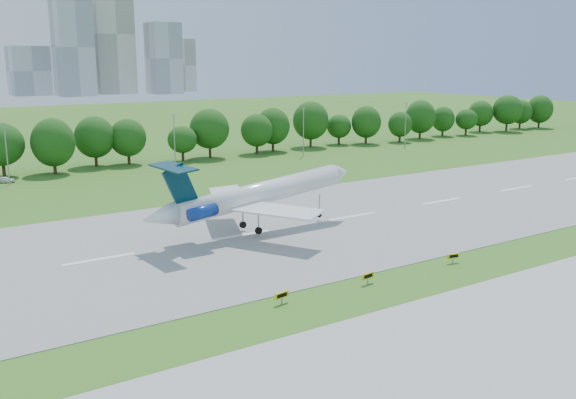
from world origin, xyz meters
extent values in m
plane|color=#32661B|center=(0.00, 0.00, 0.00)|extent=(600.00, 600.00, 0.00)
cube|color=gray|center=(0.00, 25.00, 0.04)|extent=(400.00, 45.00, 0.08)
cube|color=#ADADA8|center=(0.00, -18.00, 0.04)|extent=(400.00, 23.00, 0.08)
cylinder|color=#382314|center=(-20.00, 92.00, 1.80)|extent=(0.70, 0.70, 3.60)
cylinder|color=#382314|center=(20.00, 92.00, 1.80)|extent=(0.70, 0.70, 3.60)
sphere|color=#123C0F|center=(20.00, 92.00, 6.20)|extent=(8.40, 8.40, 8.40)
cylinder|color=#382314|center=(60.00, 92.00, 1.80)|extent=(0.70, 0.70, 3.60)
sphere|color=#123C0F|center=(60.00, 92.00, 6.20)|extent=(8.40, 8.40, 8.40)
cylinder|color=#382314|center=(100.00, 92.00, 1.80)|extent=(0.70, 0.70, 3.60)
sphere|color=#123C0F|center=(100.00, 92.00, 6.20)|extent=(8.40, 8.40, 8.40)
cylinder|color=#382314|center=(140.00, 92.00, 1.80)|extent=(0.70, 0.70, 3.60)
sphere|color=#123C0F|center=(140.00, 92.00, 6.20)|extent=(8.40, 8.40, 8.40)
cylinder|color=gray|center=(-20.00, 82.00, 6.00)|extent=(0.24, 0.24, 12.00)
cube|color=gray|center=(-20.00, 82.00, 12.10)|extent=(0.90, 0.25, 0.18)
cylinder|color=gray|center=(15.00, 82.00, 6.00)|extent=(0.24, 0.24, 12.00)
cube|color=gray|center=(15.00, 82.00, 12.10)|extent=(0.90, 0.25, 0.18)
cylinder|color=gray|center=(50.00, 82.00, 6.00)|extent=(0.24, 0.24, 12.00)
cube|color=gray|center=(50.00, 82.00, 12.10)|extent=(0.90, 0.25, 0.18)
cylinder|color=gray|center=(85.00, 82.00, 6.00)|extent=(0.24, 0.24, 12.00)
cube|color=gray|center=(85.00, 82.00, 12.10)|extent=(0.90, 0.25, 0.18)
cube|color=#B2B2B7|center=(75.00, 380.00, 31.00)|extent=(22.00, 22.00, 62.00)
cube|color=beige|center=(105.00, 395.00, 40.00)|extent=(26.00, 26.00, 80.00)
cube|color=#B2B2B7|center=(135.00, 375.00, 24.00)|extent=(20.00, 20.00, 48.00)
cube|color=beige|center=(158.00, 400.00, 19.00)|extent=(18.00, 18.00, 38.00)
cube|color=#B2B2B7|center=(52.00, 405.00, 16.00)|extent=(24.00, 24.00, 32.00)
cylinder|color=white|center=(3.30, 25.00, 5.70)|extent=(27.31, 4.92, 5.61)
cone|color=white|center=(18.21, 25.98, 7.07)|extent=(3.35, 3.35, 3.40)
cone|color=white|center=(-12.31, 23.97, 4.63)|extent=(4.78, 3.44, 3.53)
cube|color=white|center=(2.10, 18.61, 4.65)|extent=(9.57, 12.42, 0.64)
cube|color=white|center=(1.28, 31.18, 4.65)|extent=(8.43, 12.53, 0.64)
cube|color=#052A39|center=(-9.26, 24.17, 8.28)|extent=(4.96, 0.77, 6.17)
cube|color=#052A39|center=(-10.16, 24.11, 10.81)|extent=(3.44, 8.72, 0.46)
cylinder|color=navy|center=(-7.31, 21.96, 4.98)|extent=(4.02, 1.96, 2.05)
cylinder|color=navy|center=(-7.62, 26.63, 4.98)|extent=(4.02, 1.96, 2.05)
cylinder|color=gray|center=(14.08, 25.71, 2.55)|extent=(0.18, 0.18, 3.15)
cylinder|color=black|center=(14.08, 25.71, 0.98)|extent=(0.83, 0.32, 0.81)
cylinder|color=gray|center=(1.64, 22.91, 2.55)|extent=(0.22, 0.22, 3.15)
cylinder|color=black|center=(1.64, 22.91, 0.98)|extent=(1.01, 0.47, 0.99)
cylinder|color=gray|center=(1.38, 26.86, 2.55)|extent=(0.22, 0.22, 3.15)
cylinder|color=black|center=(1.38, 26.86, 0.98)|extent=(1.01, 0.47, 0.99)
cube|color=gray|center=(2.12, 0.17, 0.39)|extent=(0.12, 0.12, 0.77)
cube|color=#DCC30B|center=(2.12, 0.17, 0.94)|extent=(1.78, 0.44, 0.61)
cube|color=black|center=(2.13, 0.05, 0.94)|extent=(1.31, 0.21, 0.39)
cube|color=gray|center=(-8.97, 0.48, 0.38)|extent=(0.12, 0.12, 0.76)
cube|color=#DCC30B|center=(-8.97, 0.48, 0.93)|extent=(1.75, 0.46, 0.60)
cube|color=black|center=(-8.95, 0.36, 0.93)|extent=(1.30, 0.22, 0.38)
cube|color=gray|center=(15.57, 0.17, 0.36)|extent=(0.12, 0.12, 0.72)
cube|color=#DCC30B|center=(15.57, 0.17, 0.88)|extent=(1.66, 0.51, 0.57)
cube|color=black|center=(15.55, 0.06, 0.88)|extent=(1.22, 0.27, 0.36)
imported|color=white|center=(-20.33, 84.94, 0.64)|extent=(4.05, 2.67, 1.28)
camera|label=1|loc=(-42.03, -51.01, 24.37)|focal=40.00mm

